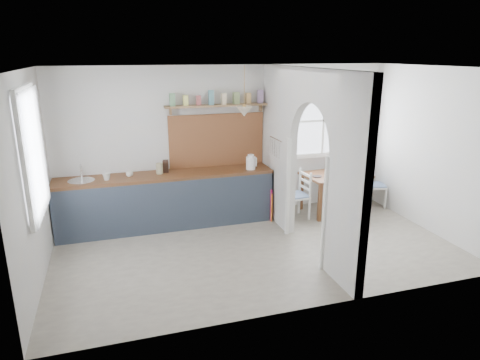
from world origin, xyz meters
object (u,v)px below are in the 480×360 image
object	(u,v)px
chair_right	(375,185)
vase	(334,165)
dining_table	(335,193)
kettle	(251,162)
chair_left	(296,195)

from	to	relation	value
chair_right	vase	world-z (taller)	vase
dining_table	kettle	bearing A→B (deg)	171.95
chair_left	kettle	distance (m)	1.00
dining_table	chair_right	size ratio (longest dim) A/B	1.38
vase	dining_table	bearing A→B (deg)	-106.08
vase	chair_right	bearing A→B (deg)	-8.47
dining_table	chair_right	world-z (taller)	chair_right
dining_table	chair_left	world-z (taller)	chair_left
dining_table	vase	world-z (taller)	vase
kettle	vase	bearing A→B (deg)	-2.17
chair_left	vase	distance (m)	0.99
chair_right	chair_left	bearing A→B (deg)	114.29
dining_table	vase	size ratio (longest dim) A/B	5.22
chair_left	chair_right	world-z (taller)	chair_left
dining_table	vase	bearing A→B (deg)	69.18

